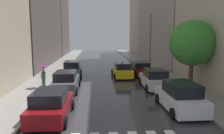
{
  "coord_description": "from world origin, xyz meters",
  "views": [
    {
      "loc": [
        -1.26,
        -6.59,
        4.64
      ],
      "look_at": [
        0.57,
        17.59,
        1.08
      ],
      "focal_mm": 35.23,
      "sensor_mm": 36.0,
      "label": 1
    }
  ],
  "objects_px": {
    "parked_car_left_nearest": "(51,105)",
    "parked_car_right_second": "(155,79)",
    "taxi_midroad": "(122,70)",
    "street_tree_right": "(192,43)",
    "parked_car_right_nearest": "(180,97)",
    "pedestrian_near_tree": "(43,72)",
    "parked_car_left_third": "(72,70)",
    "parked_car_left_second": "(66,82)",
    "parked_car_right_third": "(140,69)",
    "lamp_post_right": "(150,37)"
  },
  "relations": [
    {
      "from": "parked_car_left_nearest",
      "to": "parked_car_right_second",
      "type": "distance_m",
      "value": 10.09
    },
    {
      "from": "taxi_midroad",
      "to": "street_tree_right",
      "type": "bearing_deg",
      "value": -141.0
    },
    {
      "from": "parked_car_right_nearest",
      "to": "parked_car_right_second",
      "type": "bearing_deg",
      "value": -0.06
    },
    {
      "from": "taxi_midroad",
      "to": "pedestrian_near_tree",
      "type": "bearing_deg",
      "value": 123.71
    },
    {
      "from": "parked_car_left_third",
      "to": "parked_car_left_second",
      "type": "bearing_deg",
      "value": 178.82
    },
    {
      "from": "parked_car_right_third",
      "to": "street_tree_right",
      "type": "xyz_separation_m",
      "value": [
        2.88,
        -7.27,
        3.23
      ]
    },
    {
      "from": "parked_car_right_second",
      "to": "parked_car_right_third",
      "type": "height_order",
      "value": "parked_car_right_second"
    },
    {
      "from": "parked_car_left_nearest",
      "to": "parked_car_right_second",
      "type": "bearing_deg",
      "value": -47.27
    },
    {
      "from": "parked_car_right_nearest",
      "to": "parked_car_left_third",
      "type": "bearing_deg",
      "value": 34.42
    },
    {
      "from": "parked_car_left_second",
      "to": "taxi_midroad",
      "type": "relative_size",
      "value": 0.98
    },
    {
      "from": "street_tree_right",
      "to": "parked_car_left_third",
      "type": "bearing_deg",
      "value": 150.12
    },
    {
      "from": "taxi_midroad",
      "to": "parked_car_right_second",
      "type": "bearing_deg",
      "value": -158.33
    },
    {
      "from": "parked_car_left_third",
      "to": "taxi_midroad",
      "type": "relative_size",
      "value": 0.92
    },
    {
      "from": "parked_car_right_nearest",
      "to": "lamp_post_right",
      "type": "distance_m",
      "value": 14.69
    },
    {
      "from": "parked_car_right_second",
      "to": "pedestrian_near_tree",
      "type": "relative_size",
      "value": 2.33
    },
    {
      "from": "parked_car_left_second",
      "to": "pedestrian_near_tree",
      "type": "height_order",
      "value": "pedestrian_near_tree"
    },
    {
      "from": "parked_car_left_second",
      "to": "lamp_post_right",
      "type": "relative_size",
      "value": 0.63
    },
    {
      "from": "parked_car_left_nearest",
      "to": "lamp_post_right",
      "type": "distance_m",
      "value": 18.01
    },
    {
      "from": "parked_car_left_second",
      "to": "lamp_post_right",
      "type": "distance_m",
      "value": 13.26
    },
    {
      "from": "parked_car_right_third",
      "to": "lamp_post_right",
      "type": "bearing_deg",
      "value": -42.32
    },
    {
      "from": "lamp_post_right",
      "to": "parked_car_left_second",
      "type": "bearing_deg",
      "value": -136.63
    },
    {
      "from": "parked_car_left_nearest",
      "to": "taxi_midroad",
      "type": "relative_size",
      "value": 0.93
    },
    {
      "from": "parked_car_left_nearest",
      "to": "pedestrian_near_tree",
      "type": "height_order",
      "value": "pedestrian_near_tree"
    },
    {
      "from": "parked_car_right_second",
      "to": "parked_car_left_third",
      "type": "bearing_deg",
      "value": 55.92
    },
    {
      "from": "parked_car_right_third",
      "to": "taxi_midroad",
      "type": "relative_size",
      "value": 1.0
    },
    {
      "from": "parked_car_left_nearest",
      "to": "parked_car_left_third",
      "type": "xyz_separation_m",
      "value": [
        -0.07,
        11.91,
        0.07
      ]
    },
    {
      "from": "parked_car_left_second",
      "to": "parked_car_right_nearest",
      "type": "relative_size",
      "value": 1.02
    },
    {
      "from": "parked_car_left_nearest",
      "to": "street_tree_right",
      "type": "height_order",
      "value": "street_tree_right"
    },
    {
      "from": "pedestrian_near_tree",
      "to": "lamp_post_right",
      "type": "relative_size",
      "value": 0.26
    },
    {
      "from": "parked_car_left_nearest",
      "to": "lamp_post_right",
      "type": "xyz_separation_m",
      "value": [
        9.29,
        15.02,
        3.55
      ]
    },
    {
      "from": "parked_car_left_third",
      "to": "parked_car_right_third",
      "type": "xyz_separation_m",
      "value": [
        7.73,
        1.18,
        -0.11
      ]
    },
    {
      "from": "parked_car_right_third",
      "to": "parked_car_right_second",
      "type": "bearing_deg",
      "value": 177.7
    },
    {
      "from": "parked_car_left_third",
      "to": "taxi_midroad",
      "type": "xyz_separation_m",
      "value": [
        5.48,
        0.04,
        -0.08
      ]
    },
    {
      "from": "pedestrian_near_tree",
      "to": "parked_car_right_second",
      "type": "bearing_deg",
      "value": -41.13
    },
    {
      "from": "parked_car_right_nearest",
      "to": "parked_car_right_second",
      "type": "distance_m",
      "value": 5.77
    },
    {
      "from": "parked_car_right_second",
      "to": "street_tree_right",
      "type": "bearing_deg",
      "value": -104.72
    },
    {
      "from": "taxi_midroad",
      "to": "parked_car_right_third",
      "type": "bearing_deg",
      "value": -64.05
    },
    {
      "from": "parked_car_right_nearest",
      "to": "street_tree_right",
      "type": "height_order",
      "value": "street_tree_right"
    },
    {
      "from": "parked_car_left_nearest",
      "to": "parked_car_left_second",
      "type": "bearing_deg",
      "value": 1.79
    },
    {
      "from": "parked_car_left_second",
      "to": "parked_car_left_nearest",
      "type": "bearing_deg",
      "value": -179.83
    },
    {
      "from": "pedestrian_near_tree",
      "to": "street_tree_right",
      "type": "xyz_separation_m",
      "value": [
        12.52,
        -1.03,
        2.45
      ]
    },
    {
      "from": "parked_car_left_third",
      "to": "street_tree_right",
      "type": "height_order",
      "value": "street_tree_right"
    },
    {
      "from": "parked_car_right_nearest",
      "to": "parked_car_right_second",
      "type": "relative_size",
      "value": 1.03
    },
    {
      "from": "pedestrian_near_tree",
      "to": "lamp_post_right",
      "type": "distance_m",
      "value": 14.2
    },
    {
      "from": "pedestrian_near_tree",
      "to": "taxi_midroad",
      "type": "bearing_deg",
      "value": -5.05
    },
    {
      "from": "parked_car_left_third",
      "to": "lamp_post_right",
      "type": "height_order",
      "value": "lamp_post_right"
    },
    {
      "from": "parked_car_left_third",
      "to": "pedestrian_near_tree",
      "type": "xyz_separation_m",
      "value": [
        -1.9,
        -5.06,
        0.66
      ]
    },
    {
      "from": "parked_car_left_third",
      "to": "parked_car_right_second",
      "type": "relative_size",
      "value": 0.98
    },
    {
      "from": "parked_car_right_nearest",
      "to": "pedestrian_near_tree",
      "type": "xyz_separation_m",
      "value": [
        -9.66,
        6.01,
        0.68
      ]
    },
    {
      "from": "taxi_midroad",
      "to": "street_tree_right",
      "type": "height_order",
      "value": "street_tree_right"
    }
  ]
}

